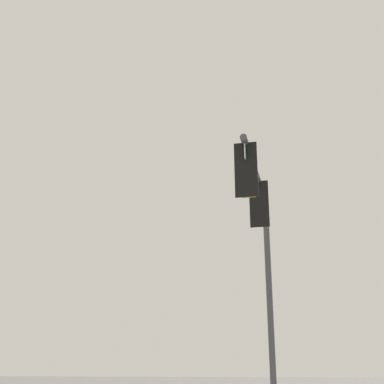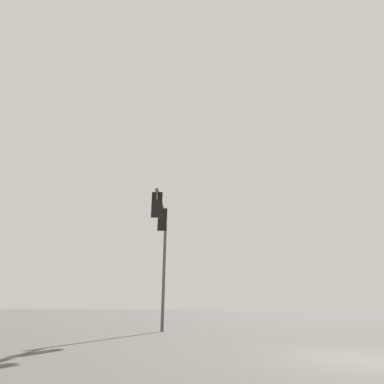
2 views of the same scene
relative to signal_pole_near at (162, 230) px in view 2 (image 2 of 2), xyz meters
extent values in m
plane|color=#514F4C|center=(6.31, 7.61, -5.29)|extent=(400.00, 400.00, 0.00)
cylinder|color=#47474C|center=(-1.93, -0.36, -1.71)|extent=(0.18, 0.18, 7.16)
cylinder|color=#47474C|center=(0.43, 0.08, 1.27)|extent=(4.75, 1.03, 0.16)
cube|color=black|center=(-0.09, -0.02, 0.60)|extent=(0.12, 0.52, 1.30)
cube|color=#B79314|center=(-0.28, -0.05, 0.60)|extent=(0.41, 0.38, 1.10)
cylinder|color=#B79314|center=(-0.28, -0.05, 1.21)|extent=(0.04, 0.04, 0.12)
cylinder|color=#340503|center=(-0.48, -0.09, 0.93)|extent=(0.07, 0.22, 0.22)
cylinder|color=yellow|center=(-0.48, -0.09, 0.60)|extent=(0.07, 0.22, 0.22)
cylinder|color=black|center=(-0.48, -0.09, 0.27)|extent=(0.07, 0.22, 0.22)
cube|color=black|center=(2.50, 0.46, 0.60)|extent=(0.12, 0.52, 1.30)
cube|color=#B79314|center=(2.31, 0.43, 0.60)|extent=(0.41, 0.38, 1.10)
cylinder|color=#B79314|center=(2.31, 0.43, 1.21)|extent=(0.04, 0.04, 0.12)
cylinder|color=#340503|center=(2.12, 0.39, 0.93)|extent=(0.07, 0.22, 0.22)
cylinder|color=yellow|center=(2.12, 0.39, 0.60)|extent=(0.07, 0.22, 0.22)
cylinder|color=black|center=(2.12, 0.39, 0.27)|extent=(0.07, 0.22, 0.22)
cube|color=#0F602D|center=(1.53, 0.28, 1.02)|extent=(2.13, 0.43, 0.31)
cube|color=white|center=(1.53, 0.28, 1.02)|extent=(2.19, 0.43, 0.37)
camera|label=1|loc=(13.24, 3.84, -3.73)|focal=50.00mm
camera|label=2|loc=(15.63, 4.73, -4.02)|focal=28.00mm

